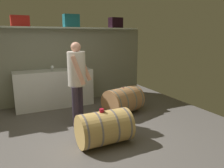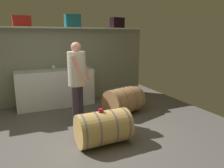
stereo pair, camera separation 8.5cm
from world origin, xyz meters
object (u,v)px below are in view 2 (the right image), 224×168
Objects in this scene: toolcase_teal at (72,21)px; red_funnel at (80,67)px; toolcase_black at (117,23)px; wine_barrel_far at (124,101)px; wine_bottle_green at (74,64)px; winemaker_pouring at (77,75)px; wine_glass at (53,67)px; wine_barrel_near at (103,128)px; tasting_cup at (101,110)px; work_cabinet at (56,88)px; toolcase_red at (22,21)px.

red_funnel is at bearing -77.20° from toolcase_teal.
toolcase_black reaches higher than wine_barrel_far.
winemaker_pouring is (-0.28, -1.34, -0.04)m from wine_bottle_green.
winemaker_pouring is at bearing -78.50° from wine_glass.
red_funnel is (-1.20, -0.34, -1.14)m from toolcase_black.
wine_barrel_near is at bearing -93.18° from toolcase_teal.
tasting_cup is at bearing -81.28° from wine_glass.
wine_bottle_green is 0.33× the size of wine_barrel_near.
wine_glass is (-0.04, -0.10, 0.56)m from work_cabinet.
winemaker_pouring is at bearing -108.79° from red_funnel.
toolcase_teal is 1.29m from wine_glass.
toolcase_black reaches higher than red_funnel.
wine_glass is (-0.54, -0.10, -0.04)m from wine_bottle_green.
wine_glass reaches higher than wine_barrel_far.
toolcase_red is 1.56m from wine_bottle_green.
tasting_cup is (-0.04, 0.00, 0.31)m from wine_barrel_near.
tasting_cup is (-1.51, -2.55, -1.52)m from toolcase_black.
toolcase_black reaches higher than wine_glass.
wine_bottle_green is 1.37m from winemaker_pouring.
wine_barrel_far is at bearing 48.86° from wine_barrel_near.
work_cabinet is at bearing -135.59° from winemaker_pouring.
tasting_cup is at bearing -148.19° from wine_barrel_far.
winemaker_pouring is at bearing -101.11° from toolcase_teal.
wine_barrel_far is at bearing -42.62° from work_cabinet.
tasting_cup is at bearing -72.51° from toolcase_red.
toolcase_red is 1.73m from red_funnel.
winemaker_pouring reaches higher than red_funnel.
wine_bottle_green reaches higher than wine_barrel_far.
red_funnel is at bearing -18.04° from toolcase_red.
winemaker_pouring reaches higher than wine_glass.
red_funnel is 0.13× the size of wine_barrel_near.
toolcase_teal is 1.21m from red_funnel.
work_cabinet is at bearing 97.65° from wine_barrel_near.
wine_barrel_far is at bearing -39.28° from wine_glass.
toolcase_red is 5.54× the size of tasting_cup.
red_funnel is (1.27, -0.34, -1.12)m from toolcase_red.
toolcase_red is 1.21m from toolcase_teal.
wine_barrel_far is (1.32, -1.21, -0.16)m from work_cabinet.
wine_glass is at bearing -133.09° from winemaker_pouring.
wine_bottle_green reaches higher than tasting_cup.
red_funnel is at bearing -163.38° from winemaker_pouring.
red_funnel is at bearing -50.24° from wine_bottle_green.
work_cabinet is 1.80m from wine_barrel_far.
toolcase_black reaches higher than work_cabinet.
wine_bottle_green is (-0.05, -0.19, -1.08)m from toolcase_teal.
red_funnel reaches higher than wine_barrel_far.
toolcase_black is 2.48m from winemaker_pouring.
wine_bottle_green is 2.48m from wine_barrel_near.
wine_glass is 1.89× the size of tasting_cup.
toolcase_black is at bearing 59.25° from wine_barrel_near.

